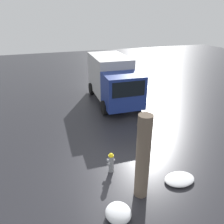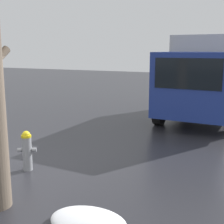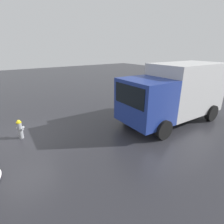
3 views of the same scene
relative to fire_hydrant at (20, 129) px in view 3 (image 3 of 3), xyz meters
The scene contains 3 objects.
ground_plane 0.46m from the fire_hydrant, 150.90° to the right, with size 60.00×60.00×0.00m, color #28282D.
fire_hydrant is the anchor object (origin of this frame).
delivery_truck 7.89m from the fire_hydrant, 19.86° to the right, with size 6.08×2.84×3.12m.
Camera 3 is at (-0.70, -8.17, 3.88)m, focal length 28.00 mm.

